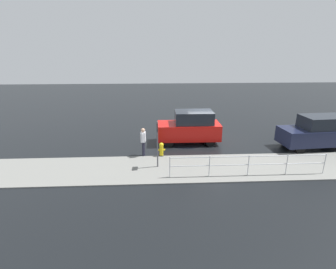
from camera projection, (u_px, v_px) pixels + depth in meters
ground_plane at (208, 140)px, 17.29m from camera, size 60.00×60.00×0.00m
kerb_strip at (225, 167)px, 13.30m from camera, size 24.00×3.20×0.04m
moving_hatchback at (190, 127)px, 16.52m from camera, size 3.91×1.73×2.06m
parked_sedan at (318, 132)px, 15.66m from camera, size 4.41×2.04×1.98m
fire_hydrant at (161, 150)px, 14.57m from camera, size 0.42×0.31×0.80m
pedestrian at (143, 140)px, 14.45m from camera, size 0.28×0.57×1.62m
metal_railing at (249, 162)px, 12.20m from camera, size 7.41×0.04×1.05m
sign_post at (157, 138)px, 12.84m from camera, size 0.07×0.44×2.40m
puddle_patch at (185, 142)px, 16.95m from camera, size 2.55×2.55×0.01m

